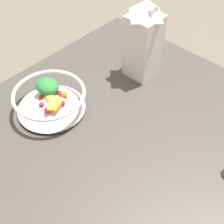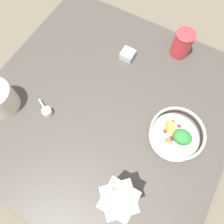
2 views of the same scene
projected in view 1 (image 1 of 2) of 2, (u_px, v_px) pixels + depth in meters
ground_plane at (131, 173)px, 0.79m from camera, size 6.00×6.00×0.00m
countertop at (131, 169)px, 0.78m from camera, size 1.00×1.00×0.03m
fruit_bowl at (50, 99)px, 0.86m from camera, size 0.20×0.20×0.09m
milk_carton at (144, 39)px, 0.92m from camera, size 0.09×0.09×0.25m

